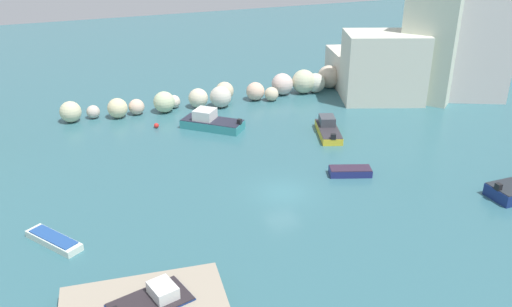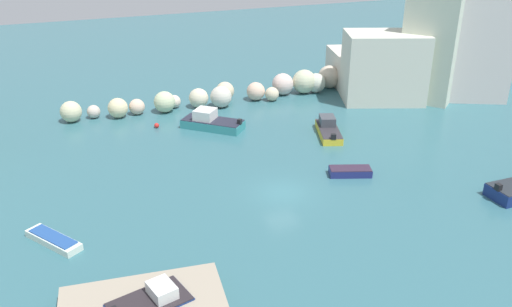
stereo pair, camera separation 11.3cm
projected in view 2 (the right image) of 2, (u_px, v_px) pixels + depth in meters
name	position (u px, v px, depth m)	size (l,w,h in m)	color
cove_water	(282.00, 192.00, 40.25)	(160.00, 160.00, 0.00)	#336670
cliff_headland_right	(425.00, 56.00, 61.02)	(21.10, 17.67, 12.04)	beige
rock_breakwater	(243.00, 91.00, 59.53)	(32.94, 4.40, 2.76)	beige
stone_dock	(143.00, 305.00, 28.04)	(8.54, 4.15, 0.90)	#A1947F
channel_buoy	(157.00, 125.00, 52.29)	(0.49, 0.49, 0.49)	red
moored_boat_0	(328.00, 129.00, 50.65)	(3.52, 5.61, 1.52)	gold
moored_boat_1	(350.00, 171.00, 42.80)	(3.60, 2.40, 0.64)	navy
moored_boat_2	(151.00, 307.00, 27.66)	(4.54, 3.30, 1.71)	navy
moored_boat_3	(53.00, 240.00, 33.96)	(3.39, 4.27, 0.54)	white
moored_boat_4	(211.00, 122.00, 52.05)	(6.01, 5.79, 1.87)	teal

